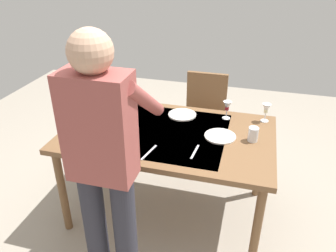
% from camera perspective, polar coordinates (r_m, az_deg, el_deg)
% --- Properties ---
extents(ground_plane, '(6.00, 6.00, 0.00)m').
position_cam_1_polar(ground_plane, '(2.97, -0.00, -14.00)').
color(ground_plane, '#9E9384').
extents(dining_table, '(1.57, 0.96, 0.77)m').
position_cam_1_polar(dining_table, '(2.56, -0.00, -2.44)').
color(dining_table, brown).
rests_on(dining_table, ground_plane).
extents(chair_near, '(0.40, 0.40, 0.91)m').
position_cam_1_polar(chair_near, '(3.35, 6.17, 2.13)').
color(chair_near, '#523019').
rests_on(chair_near, ground_plane).
extents(person_server, '(0.42, 0.61, 1.69)m').
position_cam_1_polar(person_server, '(1.88, -10.81, -5.87)').
color(person_server, '#2D2D38').
rests_on(person_server, ground_plane).
extents(wine_bottle, '(0.07, 0.07, 0.30)m').
position_cam_1_polar(wine_bottle, '(2.84, -6.44, 4.83)').
color(wine_bottle, black).
rests_on(wine_bottle, dining_table).
extents(wine_glass_left, '(0.07, 0.07, 0.15)m').
position_cam_1_polar(wine_glass_left, '(2.71, 10.04, 3.24)').
color(wine_glass_left, white).
rests_on(wine_glass_left, dining_table).
extents(wine_glass_right, '(0.07, 0.07, 0.15)m').
position_cam_1_polar(wine_glass_right, '(2.74, 16.38, 2.73)').
color(wine_glass_right, white).
rests_on(wine_glass_right, dining_table).
extents(water_cup_near_left, '(0.07, 0.07, 0.10)m').
position_cam_1_polar(water_cup_near_left, '(2.56, -16.14, -0.47)').
color(water_cup_near_left, silver).
rests_on(water_cup_near_left, dining_table).
extents(water_cup_near_right, '(0.07, 0.07, 0.10)m').
position_cam_1_polar(water_cup_near_right, '(2.46, 14.31, -1.37)').
color(water_cup_near_right, silver).
rests_on(water_cup_near_right, dining_table).
extents(water_cup_far_left, '(0.08, 0.08, 0.10)m').
position_cam_1_polar(water_cup_far_left, '(2.89, -9.96, 3.72)').
color(water_cup_far_left, silver).
rests_on(water_cup_far_left, dining_table).
extents(serving_bowl_pasta, '(0.30, 0.30, 0.07)m').
position_cam_1_polar(serving_bowl_pasta, '(2.63, -8.36, 0.79)').
color(serving_bowl_pasta, silver).
rests_on(serving_bowl_pasta, dining_table).
extents(dinner_plate_near, '(0.23, 0.23, 0.01)m').
position_cam_1_polar(dinner_plate_near, '(2.48, 8.88, -1.72)').
color(dinner_plate_near, silver).
rests_on(dinner_plate_near, dining_table).
extents(dinner_plate_far, '(0.23, 0.23, 0.01)m').
position_cam_1_polar(dinner_plate_far, '(2.77, 2.45, 1.95)').
color(dinner_plate_far, silver).
rests_on(dinner_plate_far, dining_table).
extents(table_knife, '(0.05, 0.20, 0.00)m').
position_cam_1_polar(table_knife, '(2.28, -3.28, -4.52)').
color(table_knife, silver).
rests_on(table_knife, dining_table).
extents(table_fork, '(0.03, 0.18, 0.00)m').
position_cam_1_polar(table_fork, '(2.29, 4.60, -4.41)').
color(table_fork, silver).
rests_on(table_fork, dining_table).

